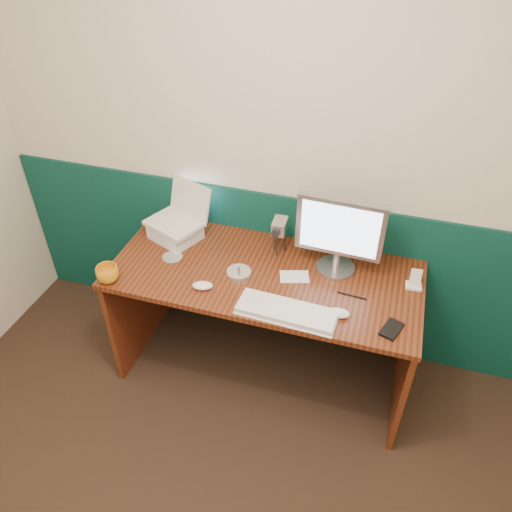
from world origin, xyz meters
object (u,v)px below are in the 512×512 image
(desk, at_px, (264,324))
(laptop, at_px, (172,207))
(monitor, at_px, (339,235))
(keyboard, at_px, (286,312))
(mug, at_px, (108,274))
(camcorder, at_px, (279,237))

(desk, bearing_deg, laptop, 165.44)
(desk, distance_m, laptop, 0.82)
(monitor, bearing_deg, keyboard, -109.12)
(keyboard, bearing_deg, mug, -175.29)
(keyboard, relative_size, mug, 4.10)
(desk, height_order, monitor, monitor)
(desk, xyz_separation_m, camcorder, (0.02, 0.20, 0.47))
(laptop, relative_size, mug, 2.54)
(keyboard, height_order, mug, mug)
(desk, height_order, keyboard, keyboard)
(laptop, distance_m, monitor, 0.91)
(monitor, bearing_deg, mug, -155.44)
(desk, xyz_separation_m, keyboard, (0.18, -0.26, 0.39))
(monitor, xyz_separation_m, camcorder, (-0.32, 0.06, -0.12))
(desk, xyz_separation_m, monitor, (0.34, 0.14, 0.59))
(mug, relative_size, camcorder, 0.57)
(monitor, xyz_separation_m, mug, (-1.08, -0.43, -0.17))
(monitor, distance_m, mug, 1.17)
(keyboard, distance_m, camcorder, 0.49)
(mug, bearing_deg, monitor, 21.88)
(monitor, bearing_deg, laptop, -177.85)
(desk, distance_m, keyboard, 0.50)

